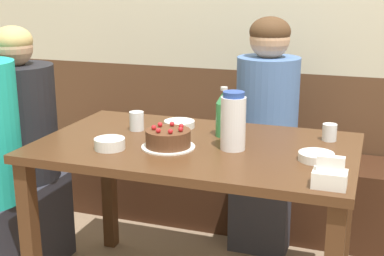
# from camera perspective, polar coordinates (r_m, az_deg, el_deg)

# --- Properties ---
(back_wall) EXTENTS (4.80, 0.04, 2.50)m
(back_wall) POSITION_cam_1_polar(r_m,az_deg,el_deg) (3.11, 6.91, 13.05)
(back_wall) COLOR brown
(back_wall) RESTS_ON ground_plane
(bench_seat) EXTENTS (2.41, 0.38, 0.43)m
(bench_seat) POSITION_cam_1_polar(r_m,az_deg,el_deg) (3.11, 5.41, -6.43)
(bench_seat) COLOR #381E11
(bench_seat) RESTS_ON ground_plane
(dining_table) EXTENTS (1.29, 0.78, 0.73)m
(dining_table) POSITION_cam_1_polar(r_m,az_deg,el_deg) (2.22, 0.42, -4.10)
(dining_table) COLOR #4C2D19
(dining_table) RESTS_ON ground_plane
(birthday_cake) EXTENTS (0.22, 0.22, 0.09)m
(birthday_cake) POSITION_cam_1_polar(r_m,az_deg,el_deg) (2.13, -2.56, -1.16)
(birthday_cake) COLOR white
(birthday_cake) RESTS_ON dining_table
(water_pitcher) EXTENTS (0.10, 0.10, 0.23)m
(water_pitcher) POSITION_cam_1_polar(r_m,az_deg,el_deg) (2.09, 4.41, 0.70)
(water_pitcher) COLOR white
(water_pitcher) RESTS_ON dining_table
(soju_bottle) EXTENTS (0.07, 0.07, 0.21)m
(soju_bottle) POSITION_cam_1_polar(r_m,az_deg,el_deg) (2.27, 3.40, 1.60)
(soju_bottle) COLOR #388E4C
(soju_bottle) RESTS_ON dining_table
(napkin_holder) EXTENTS (0.11, 0.08, 0.11)m
(napkin_holder) POSITION_cam_1_polar(r_m,az_deg,el_deg) (1.78, 14.48, -4.97)
(napkin_holder) COLOR white
(napkin_holder) RESTS_ON dining_table
(bowl_soup_white) EXTENTS (0.13, 0.13, 0.03)m
(bowl_soup_white) POSITION_cam_1_polar(r_m,az_deg,el_deg) (2.04, 13.11, -2.98)
(bowl_soup_white) COLOR white
(bowl_soup_white) RESTS_ON dining_table
(bowl_rice_small) EXTENTS (0.12, 0.12, 0.04)m
(bowl_rice_small) POSITION_cam_1_polar(r_m,az_deg,el_deg) (2.14, -8.77, -1.66)
(bowl_rice_small) COLOR white
(bowl_rice_small) RESTS_ON dining_table
(bowl_side_dish) EXTENTS (0.14, 0.14, 0.03)m
(bowl_side_dish) POSITION_cam_1_polar(r_m,az_deg,el_deg) (2.43, -1.35, 0.43)
(bowl_side_dish) COLOR white
(bowl_side_dish) RESTS_ON dining_table
(glass_water_tall) EXTENTS (0.07, 0.07, 0.08)m
(glass_water_tall) POSITION_cam_1_polar(r_m,az_deg,el_deg) (2.39, -5.93, 0.75)
(glass_water_tall) COLOR silver
(glass_water_tall) RESTS_ON dining_table
(glass_tumbler_short) EXTENTS (0.06, 0.06, 0.07)m
(glass_tumbler_short) POSITION_cam_1_polar(r_m,az_deg,el_deg) (2.29, 14.46, -0.45)
(glass_tumbler_short) COLOR silver
(glass_tumbler_short) RESTS_ON dining_table
(person_teal_shirt) EXTENTS (0.35, 0.35, 1.18)m
(person_teal_shirt) POSITION_cam_1_polar(r_m,az_deg,el_deg) (2.71, -17.65, -2.62)
(person_teal_shirt) COLOR #33333D
(person_teal_shirt) RESTS_ON ground_plane
(person_grey_tee) EXTENTS (0.32, 0.34, 1.21)m
(person_grey_tee) POSITION_cam_1_polar(r_m,az_deg,el_deg) (2.80, 7.89, -1.29)
(person_grey_tee) COLOR #33333D
(person_grey_tee) RESTS_ON ground_plane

